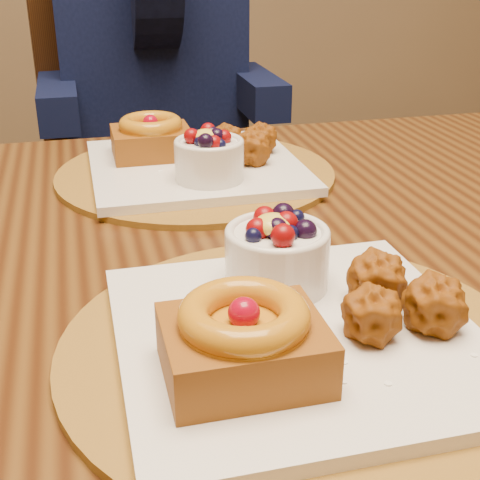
% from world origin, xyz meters
% --- Properties ---
extents(dining_table, '(1.60, 0.90, 0.76)m').
position_xyz_m(dining_table, '(0.00, 0.00, 0.68)').
color(dining_table, '#331809').
rests_on(dining_table, ground).
extents(place_setting_near, '(0.38, 0.38, 0.09)m').
position_xyz_m(place_setting_near, '(-0.00, -0.21, 0.78)').
color(place_setting_near, brown).
rests_on(place_setting_near, dining_table).
extents(place_setting_far, '(0.38, 0.38, 0.09)m').
position_xyz_m(place_setting_far, '(-0.00, 0.22, 0.78)').
color(place_setting_far, brown).
rests_on(place_setting_far, dining_table).
extents(chair_far, '(0.52, 0.52, 0.97)m').
position_xyz_m(chair_far, '(0.02, 0.83, 0.54)').
color(chair_far, black).
rests_on(chair_far, ground).
extents(diner, '(0.50, 0.48, 0.81)m').
position_xyz_m(diner, '(0.03, 0.90, 0.87)').
color(diner, black).
rests_on(diner, ground).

